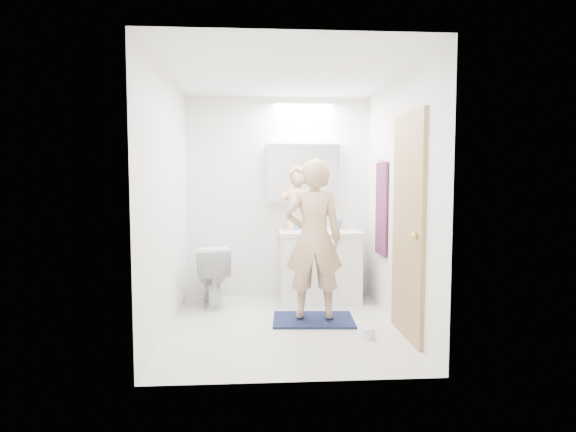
{
  "coord_description": "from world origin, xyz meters",
  "views": [
    {
      "loc": [
        -0.26,
        -4.42,
        1.41
      ],
      "look_at": [
        0.05,
        0.25,
        1.05
      ],
      "focal_mm": 29.27,
      "sensor_mm": 36.0,
      "label": 1
    }
  ],
  "objects": [
    {
      "name": "wall_front",
      "position": [
        0.0,
        -1.25,
        1.2
      ],
      "size": [
        2.5,
        0.0,
        2.5
      ],
      "primitive_type": "plane",
      "rotation": [
        -1.57,
        0.0,
        0.0
      ],
      "color": "white",
      "rests_on": "floor"
    },
    {
      "name": "sink_basin",
      "position": [
        0.47,
        0.99,
        0.84
      ],
      "size": [
        0.36,
        0.36,
        0.03
      ],
      "primitive_type": "cylinder",
      "color": "white",
      "rests_on": "countertop"
    },
    {
      "name": "bath_rug",
      "position": [
        0.3,
        0.16,
        0.01
      ],
      "size": [
        0.83,
        0.6,
        0.02
      ],
      "primitive_type": "cube",
      "rotation": [
        0.0,
        0.0,
        -0.07
      ],
      "color": "#152142",
      "rests_on": "floor"
    },
    {
      "name": "person",
      "position": [
        0.3,
        0.16,
        0.83
      ],
      "size": [
        0.59,
        0.41,
        1.56
      ],
      "primitive_type": "imported",
      "rotation": [
        0.0,
        0.0,
        3.08
      ],
      "color": "tan",
      "rests_on": "bath_rug"
    },
    {
      "name": "wall_right",
      "position": [
        1.1,
        0.0,
        1.2
      ],
      "size": [
        0.0,
        2.5,
        2.5
      ],
      "primitive_type": "plane",
      "rotation": [
        1.57,
        0.0,
        -1.57
      ],
      "color": "white",
      "rests_on": "floor"
    },
    {
      "name": "door",
      "position": [
        1.08,
        -0.35,
        1.0
      ],
      "size": [
        0.04,
        0.8,
        2.0
      ],
      "primitive_type": "cube",
      "color": "#A68353",
      "rests_on": "wall_right"
    },
    {
      "name": "floor",
      "position": [
        0.0,
        0.0,
        0.0
      ],
      "size": [
        2.5,
        2.5,
        0.0
      ],
      "primitive_type": "plane",
      "color": "silver",
      "rests_on": "ground"
    },
    {
      "name": "ceiling",
      "position": [
        0.0,
        0.0,
        2.4
      ],
      "size": [
        2.5,
        2.5,
        0.0
      ],
      "primitive_type": "plane",
      "rotation": [
        3.14,
        0.0,
        0.0
      ],
      "color": "white",
      "rests_on": "floor"
    },
    {
      "name": "toilet_paper_roll",
      "position": [
        0.72,
        -0.4,
        0.05
      ],
      "size": [
        0.11,
        0.11,
        0.1
      ],
      "primitive_type": "cylinder",
      "color": "silver",
      "rests_on": "floor"
    },
    {
      "name": "toothbrush_cup",
      "position": [
        0.71,
        1.12,
        0.87
      ],
      "size": [
        0.15,
        0.15,
        0.1
      ],
      "primitive_type": "imported",
      "rotation": [
        0.0,
        0.0,
        -0.4
      ],
      "color": "#3B60B2",
      "rests_on": "countertop"
    },
    {
      "name": "towel",
      "position": [
        1.08,
        0.55,
        1.1
      ],
      "size": [
        0.02,
        0.42,
        1.0
      ],
      "primitive_type": "cube",
      "color": "#122239",
      "rests_on": "wall_right"
    },
    {
      "name": "faucet",
      "position": [
        0.47,
        1.19,
        0.9
      ],
      "size": [
        0.02,
        0.02,
        0.16
      ],
      "primitive_type": "cylinder",
      "color": "silver",
      "rests_on": "countertop"
    },
    {
      "name": "vanity_cabinet",
      "position": [
        0.47,
        0.96,
        0.39
      ],
      "size": [
        0.9,
        0.55,
        0.78
      ],
      "primitive_type": "cube",
      "color": "white",
      "rests_on": "floor"
    },
    {
      "name": "door_knob",
      "position": [
        1.04,
        -0.65,
        0.95
      ],
      "size": [
        0.06,
        0.06,
        0.06
      ],
      "primitive_type": "sphere",
      "color": "gold",
      "rests_on": "door"
    },
    {
      "name": "soap_bottle_b",
      "position": [
        0.23,
        1.15,
        0.9
      ],
      "size": [
        0.09,
        0.09,
        0.16
      ],
      "primitive_type": "imported",
      "rotation": [
        0.0,
        0.0,
        -0.32
      ],
      "color": "teal",
      "rests_on": "countertop"
    },
    {
      "name": "mirror_panel",
      "position": [
        0.3,
        1.1,
        1.5
      ],
      "size": [
        0.84,
        0.01,
        0.66
      ],
      "primitive_type": "cube",
      "color": "silver",
      "rests_on": "medicine_cabinet"
    },
    {
      "name": "toilet",
      "position": [
        -0.77,
        0.85,
        0.34
      ],
      "size": [
        0.49,
        0.73,
        0.69
      ],
      "primitive_type": "imported",
      "rotation": [
        0.0,
        0.0,
        3.31
      ],
      "color": "white",
      "rests_on": "floor"
    },
    {
      "name": "wall_back",
      "position": [
        0.0,
        1.25,
        1.2
      ],
      "size": [
        2.5,
        0.0,
        2.5
      ],
      "primitive_type": "plane",
      "rotation": [
        1.57,
        0.0,
        0.0
      ],
      "color": "white",
      "rests_on": "floor"
    },
    {
      "name": "soap_bottle_a",
      "position": [
        0.14,
        1.11,
        0.94
      ],
      "size": [
        0.14,
        0.14,
        0.25
      ],
      "primitive_type": "imported",
      "rotation": [
        0.0,
        0.0,
        0.65
      ],
      "color": "beige",
      "rests_on": "countertop"
    },
    {
      "name": "towel_hook",
      "position": [
        1.07,
        0.55,
        1.62
      ],
      "size": [
        0.07,
        0.02,
        0.02
      ],
      "primitive_type": "cylinder",
      "rotation": [
        0.0,
        1.57,
        0.0
      ],
      "color": "silver",
      "rests_on": "wall_right"
    },
    {
      "name": "wall_left",
      "position": [
        -1.1,
        0.0,
        1.2
      ],
      "size": [
        0.0,
        2.5,
        2.5
      ],
      "primitive_type": "plane",
      "rotation": [
        1.57,
        0.0,
        1.57
      ],
      "color": "white",
      "rests_on": "floor"
    },
    {
      "name": "countertop",
      "position": [
        0.47,
        0.96,
        0.8
      ],
      "size": [
        0.95,
        0.58,
        0.04
      ],
      "primitive_type": "cube",
      "color": "white",
      "rests_on": "vanity_cabinet"
    },
    {
      "name": "medicine_cabinet",
      "position": [
        0.3,
        1.18,
        1.5
      ],
      "size": [
        0.88,
        0.14,
        0.7
      ],
      "primitive_type": "cube",
      "color": "white",
      "rests_on": "wall_back"
    }
  ]
}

